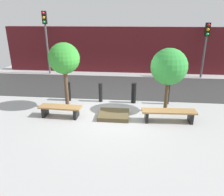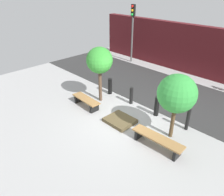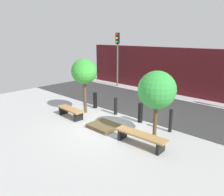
{
  "view_description": "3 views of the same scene",
  "coord_description": "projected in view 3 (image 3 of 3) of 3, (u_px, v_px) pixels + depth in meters",
  "views": [
    {
      "loc": [
        0.71,
        -7.84,
        3.63
      ],
      "look_at": [
        -0.06,
        -0.31,
        0.8
      ],
      "focal_mm": 35.0,
      "sensor_mm": 36.0,
      "label": 1
    },
    {
      "loc": [
        5.29,
        -5.87,
        5.3
      ],
      "look_at": [
        -0.46,
        -0.24,
        0.99
      ],
      "focal_mm": 35.0,
      "sensor_mm": 36.0,
      "label": 2
    },
    {
      "loc": [
        6.09,
        -6.19,
        3.72
      ],
      "look_at": [
        0.15,
        0.13,
        1.26
      ],
      "focal_mm": 35.0,
      "sensor_mm": 36.0,
      "label": 3
    }
  ],
  "objects": [
    {
      "name": "ground_plane",
      "position": [
        108.0,
        126.0,
        9.36
      ],
      "size": [
        18.0,
        18.0,
        0.0
      ],
      "primitive_type": "plane",
      "color": "#A6A6A6"
    },
    {
      "name": "road_strip",
      "position": [
        155.0,
        106.0,
        11.96
      ],
      "size": [
        18.0,
        4.27,
        0.01
      ],
      "primitive_type": "cube",
      "color": "#303030",
      "rests_on": "ground"
    },
    {
      "name": "building_facade",
      "position": [
        186.0,
        72.0,
        13.97
      ],
      "size": [
        16.2,
        0.5,
        3.02
      ],
      "primitive_type": "cube",
      "color": "#511419",
      "rests_on": "ground"
    },
    {
      "name": "bench_left",
      "position": [
        71.0,
        111.0,
        10.32
      ],
      "size": [
        1.63,
        0.53,
        0.43
      ],
      "rotation": [
        0.0,
        0.0,
        -0.04
      ],
      "color": "black",
      "rests_on": "ground"
    },
    {
      "name": "bench_right",
      "position": [
        140.0,
        137.0,
        7.63
      ],
      "size": [
        1.97,
        0.54,
        0.44
      ],
      "rotation": [
        0.0,
        0.0,
        0.04
      ],
      "color": "black",
      "rests_on": "ground"
    },
    {
      "name": "planter_bed",
      "position": [
        104.0,
        126.0,
        9.18
      ],
      "size": [
        1.16,
        1.02,
        0.16
      ],
      "primitive_type": "cube",
      "color": "brown",
      "rests_on": "ground"
    },
    {
      "name": "tree_behind_left_bench",
      "position": [
        84.0,
        72.0,
        10.48
      ],
      "size": [
        1.23,
        1.23,
        2.71
      ],
      "color": "brown",
      "rests_on": "ground"
    },
    {
      "name": "tree_behind_right_bench",
      "position": [
        157.0,
        90.0,
        7.86
      ],
      "size": [
        1.39,
        1.39,
        2.55
      ],
      "color": "#4F3B24",
      "rests_on": "ground"
    },
    {
      "name": "bollard_far_left",
      "position": [
        95.0,
        100.0,
        11.65
      ],
      "size": [
        0.21,
        0.21,
        0.86
      ],
      "primitive_type": "cylinder",
      "color": "black",
      "rests_on": "ground"
    },
    {
      "name": "bollard_left",
      "position": [
        116.0,
        106.0,
        10.67
      ],
      "size": [
        0.17,
        0.17,
        0.86
      ],
      "primitive_type": "cylinder",
      "color": "black",
      "rests_on": "ground"
    },
    {
      "name": "bollard_center",
      "position": [
        140.0,
        113.0,
        9.68
      ],
      "size": [
        0.21,
        0.21,
        0.9
      ],
      "primitive_type": "cylinder",
      "color": "black",
      "rests_on": "ground"
    },
    {
      "name": "bollard_right",
      "position": [
        171.0,
        121.0,
        8.7
      ],
      "size": [
        0.14,
        0.14,
        0.95
      ],
      "primitive_type": "cylinder",
      "color": "black",
      "rests_on": "ground"
    },
    {
      "name": "traffic_light_west",
      "position": [
        117.0,
        50.0,
        16.19
      ],
      "size": [
        0.28,
        0.27,
        3.97
      ],
      "color": "#575757",
      "rests_on": "ground"
    }
  ]
}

